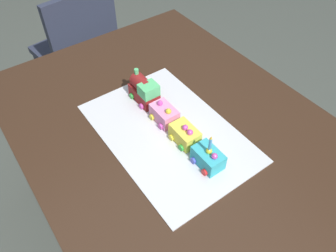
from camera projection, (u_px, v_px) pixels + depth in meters
ground_plane at (175, 226)px, 1.68m from camera, size 8.00×8.00×0.00m
dining_table at (177, 149)px, 1.22m from camera, size 1.40×1.00×0.74m
chair at (79, 51)px, 1.92m from camera, size 0.45×0.45×0.86m
cake_board at (168, 132)px, 1.13m from camera, size 0.60×0.40×0.00m
cake_locomotive at (144, 90)px, 1.20m from camera, size 0.14×0.08×0.12m
cake_car_caboose_bubblegum at (164, 114)px, 1.15m from camera, size 0.10×0.08×0.07m
cake_car_flatbed_lemon at (185, 135)px, 1.08m from camera, size 0.10×0.08×0.07m
cake_car_gondola_turquoise at (208, 158)px, 1.02m from camera, size 0.10×0.08×0.07m
birthday_candle at (210, 143)px, 0.96m from camera, size 0.01×0.01×0.06m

